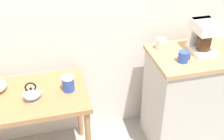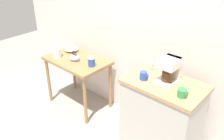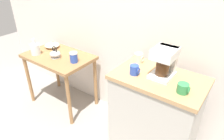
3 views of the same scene
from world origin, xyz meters
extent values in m
cube|color=#9E7044|center=(-0.64, 0.01, 0.71)|extent=(0.86, 0.56, 0.04)
cylinder|color=#9E7044|center=(-0.25, 0.25, 0.35)|extent=(0.04, 0.04, 0.69)
cube|color=#BCB7AD|center=(0.72, -0.02, 0.44)|extent=(0.76, 0.48, 0.88)
cube|color=tan|center=(0.72, -0.02, 0.90)|extent=(0.79, 0.51, 0.04)
cylinder|color=#B2B5BA|center=(-0.61, -0.05, 0.74)|extent=(0.11, 0.11, 0.01)
ellipsoid|color=#B2B5BA|center=(-0.61, -0.05, 0.78)|extent=(0.13, 0.13, 0.08)
cone|color=#B2B5BA|center=(-0.55, -0.05, 0.79)|extent=(0.06, 0.03, 0.05)
sphere|color=black|center=(-0.61, -0.05, 0.83)|extent=(0.02, 0.02, 0.02)
torus|color=black|center=(-0.61, -0.05, 0.84)|extent=(0.08, 0.01, 0.08)
cylinder|color=#2D4CAD|center=(-0.34, 0.00, 0.79)|extent=(0.09, 0.09, 0.11)
cylinder|color=white|center=(-0.34, 0.00, 0.85)|extent=(0.09, 0.09, 0.01)
cube|color=white|center=(0.74, 0.00, 0.93)|extent=(0.18, 0.22, 0.03)
cube|color=white|center=(0.74, 0.08, 1.05)|extent=(0.16, 0.05, 0.26)
cube|color=white|center=(0.74, 0.00, 1.14)|extent=(0.18, 0.22, 0.08)
cylinder|color=#4C2D19|center=(0.74, -0.01, 1.00)|extent=(0.11, 0.11, 0.10)
cylinder|color=#2D4CAD|center=(0.52, -0.10, 0.96)|extent=(0.08, 0.08, 0.09)
torus|color=#2D4CAD|center=(0.56, -0.10, 0.96)|extent=(0.01, 0.06, 0.06)
cylinder|color=beige|center=(0.44, 0.12, 0.96)|extent=(0.08, 0.08, 0.09)
torus|color=beige|center=(0.48, 0.12, 0.96)|extent=(0.01, 0.06, 0.06)
camera|label=1|loc=(-0.47, -1.83, 2.09)|focal=47.62mm
camera|label=2|loc=(1.70, -1.91, 2.17)|focal=39.24mm
camera|label=3|loc=(1.27, -1.47, 1.83)|focal=32.75mm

